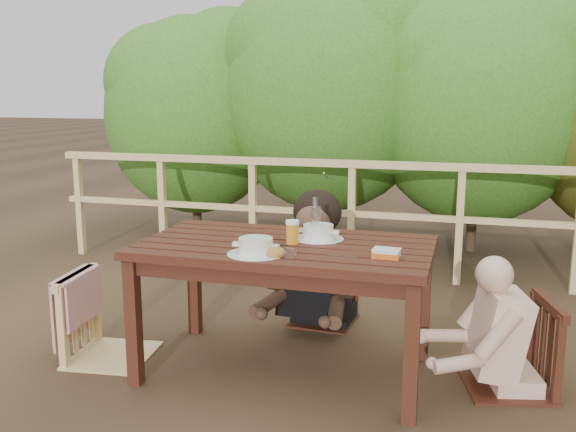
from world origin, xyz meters
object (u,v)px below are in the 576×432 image
(soup_far, at_px, (318,233))
(bread_roll, at_px, (275,253))
(woman, at_px, (325,220))
(butter_tub, at_px, (386,255))
(diner_right, at_px, (519,281))
(table, at_px, (286,309))
(chair_far, at_px, (324,263))
(soup_near, at_px, (256,247))
(chair_right, at_px, (511,305))
(tumbler, at_px, (290,255))
(bottle, at_px, (315,220))
(chair_left, at_px, (109,280))
(beer_glass, at_px, (292,233))

(soup_far, xyz_separation_m, bread_roll, (-0.12, -0.44, -0.02))
(woman, relative_size, butter_tub, 10.51)
(soup_far, bearing_deg, diner_right, -0.54)
(table, distance_m, woman, 0.92)
(chair_far, xyz_separation_m, soup_near, (-0.11, -1.10, 0.37))
(chair_right, xyz_separation_m, tumbler, (-1.09, -0.46, 0.31))
(chair_right, relative_size, soup_near, 3.11)
(woman, bearing_deg, chair_right, 153.09)
(chair_far, height_order, diner_right, diner_right)
(tumbler, xyz_separation_m, butter_tub, (0.46, 0.17, -0.00))
(bread_roll, height_order, bottle, bottle)
(woman, bearing_deg, bread_roll, 93.92)
(chair_left, bearing_deg, bottle, -85.61)
(chair_left, xyz_separation_m, bread_roll, (1.09, -0.18, 0.29))
(soup_near, bearing_deg, butter_tub, 10.23)
(chair_far, bearing_deg, tumbler, -81.74)
(chair_left, distance_m, soup_near, 1.04)
(soup_far, bearing_deg, woman, 99.77)
(diner_right, distance_m, bread_roll, 1.30)
(chair_left, relative_size, bottle, 3.78)
(chair_right, distance_m, diner_right, 0.14)
(table, relative_size, bottle, 6.24)
(chair_left, xyz_separation_m, beer_glass, (1.10, 0.11, 0.33))
(soup_near, height_order, bread_roll, soup_near)
(table, xyz_separation_m, chair_left, (-1.06, -0.11, 0.12))
(soup_far, bearing_deg, soup_near, -118.25)
(chair_far, distance_m, chair_right, 1.37)
(diner_right, height_order, soup_near, diner_right)
(chair_far, relative_size, butter_tub, 6.13)
(chair_far, relative_size, beer_glass, 5.83)
(table, relative_size, chair_right, 1.72)
(chair_left, xyz_separation_m, soup_near, (0.98, -0.16, 0.31))
(table, height_order, soup_far, soup_far)
(chair_far, distance_m, diner_right, 1.40)
(bread_roll, bearing_deg, chair_far, 90.05)
(chair_right, height_order, soup_far, chair_right)
(table, height_order, bread_roll, bread_roll)
(woman, distance_m, diner_right, 1.41)
(chair_left, xyz_separation_m, bottle, (1.20, 0.23, 0.38))
(diner_right, xyz_separation_m, bottle, (-1.10, -0.02, 0.27))
(table, relative_size, beer_glass, 11.07)
(table, distance_m, chair_right, 1.22)
(bread_roll, relative_size, butter_tub, 0.81)
(table, height_order, soup_near, soup_near)
(woman, xyz_separation_m, beer_glass, (0.01, -0.85, 0.09))
(chair_far, distance_m, butter_tub, 1.18)
(tumbler, bearing_deg, beer_glass, 103.79)
(chair_far, height_order, soup_near, chair_far)
(table, bearing_deg, chair_right, 6.79)
(soup_near, bearing_deg, diner_right, 17.47)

